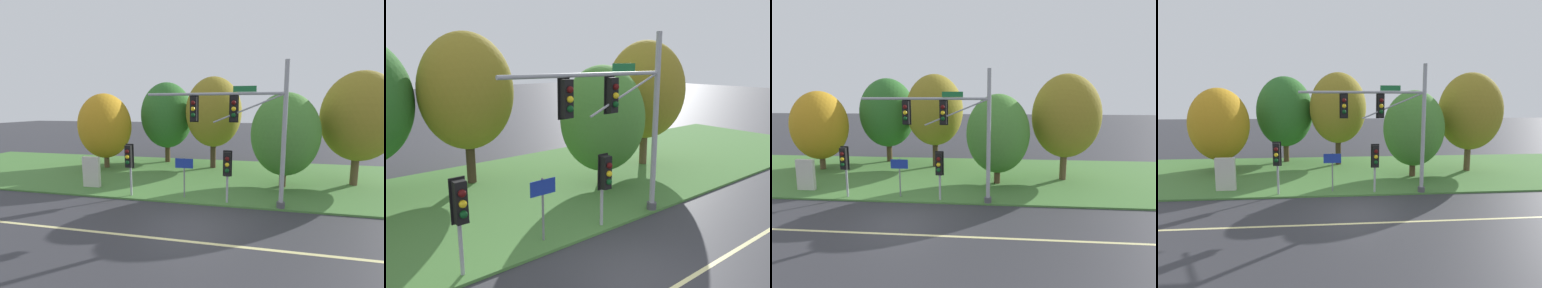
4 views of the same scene
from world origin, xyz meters
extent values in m
plane|color=#333338|center=(0.00, 0.00, 0.00)|extent=(160.00, 160.00, 0.00)
cube|color=#477A38|center=(0.00, 8.25, 0.05)|extent=(48.00, 11.50, 0.10)
cylinder|color=#9EA0A5|center=(3.96, 2.73, 3.66)|extent=(0.22, 0.22, 7.12)
cylinder|color=#4C4C51|center=(3.96, 2.73, 0.25)|extent=(0.40, 0.40, 0.30)
cylinder|color=#9EA0A5|center=(0.56, 2.73, 5.69)|extent=(6.80, 0.14, 0.14)
cylinder|color=#9EA0A5|center=(2.26, 2.73, 4.99)|extent=(3.43, 0.08, 1.47)
cube|color=black|center=(1.56, 2.73, 4.96)|extent=(0.34, 0.28, 1.22)
cube|color=black|center=(1.56, 2.89, 4.96)|extent=(0.46, 0.04, 1.34)
sphere|color=#4C0C0C|center=(1.56, 2.55, 5.26)|extent=(0.22, 0.22, 0.22)
sphere|color=yellow|center=(1.56, 2.55, 4.96)|extent=(0.22, 0.22, 0.22)
sphere|color=#0C4219|center=(1.56, 2.55, 4.66)|extent=(0.22, 0.22, 0.22)
cube|color=black|center=(-0.44, 2.73, 4.96)|extent=(0.34, 0.28, 1.22)
cube|color=black|center=(-0.44, 2.89, 4.96)|extent=(0.46, 0.04, 1.34)
sphere|color=#4C0C0C|center=(-0.44, 2.55, 5.26)|extent=(0.22, 0.22, 0.22)
sphere|color=yellow|center=(-0.44, 2.55, 4.96)|extent=(0.22, 0.22, 0.22)
sphere|color=#0C4219|center=(-0.44, 2.55, 4.66)|extent=(0.22, 0.22, 0.22)
cube|color=#196B33|center=(2.06, 2.68, 5.91)|extent=(1.10, 0.04, 0.28)
cylinder|color=#9EA0A5|center=(1.30, 2.92, 1.43)|extent=(0.12, 0.12, 2.66)
cube|color=black|center=(1.30, 2.72, 2.20)|extent=(0.34, 0.28, 1.22)
cube|color=black|center=(1.30, 2.88, 2.20)|extent=(0.46, 0.04, 1.34)
sphere|color=#4C0C0C|center=(1.30, 2.54, 2.50)|extent=(0.22, 0.22, 0.22)
sphere|color=yellow|center=(1.30, 2.54, 2.20)|extent=(0.22, 0.22, 0.22)
sphere|color=#0C4219|center=(1.30, 2.54, 1.90)|extent=(0.22, 0.22, 0.22)
cylinder|color=#9EA0A5|center=(-4.07, 2.97, 1.52)|extent=(0.12, 0.12, 2.84)
cube|color=black|center=(-4.07, 2.77, 2.38)|extent=(0.34, 0.28, 1.22)
cube|color=black|center=(-4.07, 2.93, 2.38)|extent=(0.46, 0.04, 1.34)
sphere|color=#4C0C0C|center=(-4.07, 2.59, 2.68)|extent=(0.22, 0.22, 0.22)
sphere|color=yellow|center=(-4.07, 2.59, 2.38)|extent=(0.22, 0.22, 0.22)
sphere|color=#0C4219|center=(-4.07, 2.59, 2.08)|extent=(0.22, 0.22, 0.22)
cylinder|color=slate|center=(-1.07, 3.27, 1.21)|extent=(0.08, 0.08, 2.23)
cube|color=#193399|center=(-1.07, 3.24, 2.02)|extent=(0.99, 0.03, 0.53)
cylinder|color=#423021|center=(-0.38, 10.78, 1.77)|extent=(0.45, 0.45, 3.34)
ellipsoid|color=olive|center=(-0.38, 10.78, 4.68)|extent=(4.51, 4.51, 5.64)
cylinder|color=#4C3823|center=(4.54, 6.43, 1.19)|extent=(0.41, 0.41, 2.18)
ellipsoid|color=#478433|center=(4.54, 6.43, 3.40)|extent=(4.09, 4.09, 5.11)
cylinder|color=brown|center=(9.09, 7.73, 1.68)|extent=(0.45, 0.45, 3.15)
ellipsoid|color=olive|center=(9.09, 7.73, 4.48)|extent=(4.47, 4.47, 5.59)
camera|label=1|loc=(2.09, -10.06, 4.99)|focal=24.00mm
camera|label=2|loc=(-7.61, -6.69, 6.16)|focal=35.00mm
camera|label=3|loc=(4.01, -12.89, 5.88)|focal=28.00mm
camera|label=4|loc=(-1.50, -13.36, 5.18)|focal=28.00mm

